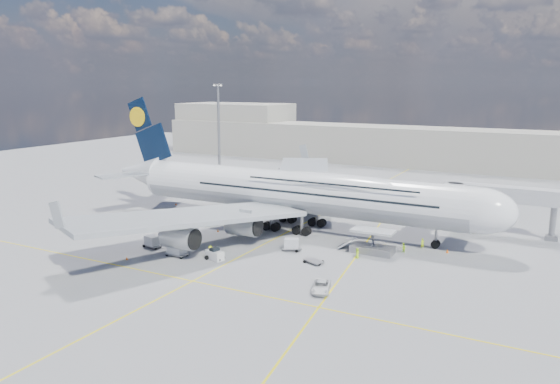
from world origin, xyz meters
The scene contains 31 objects.
ground centered at (0.00, 0.00, 0.00)m, with size 300.00×300.00×0.00m, color gray.
taxi_line_main centered at (0.00, 0.00, 0.01)m, with size 0.25×220.00×0.01m, color yellow.
taxi_line_cross centered at (0.00, -20.00, 0.01)m, with size 120.00×0.25×0.01m, color yellow.
taxi_line_diag centered at (14.00, 10.00, 0.01)m, with size 0.25×100.00×0.01m, color yellow.
airliner centered at (0.26, 10.00, 6.87)m, with size 77.26×79.15×23.71m.
jet_bridge centered at (29.81, 20.94, 6.85)m, with size 18.80×12.10×8.50m.
cargo_loader centered at (16.82, 2.89, 1.25)m, with size 8.53×3.20×3.67m.
light_mast centered at (-40.00, 45.00, 13.21)m, with size 3.00×0.70×25.50m.
terminal centered at (0.00, 95.00, 6.00)m, with size 180.00×16.00×12.00m, color #B2AD9E.
hangar centered at (-70.00, 100.00, 9.00)m, with size 40.00×22.00×18.00m, color #B2AD9E.
dolly_row_a centered at (-20.18, 0.84, 0.36)m, with size 3.17×1.72×0.46m.
dolly_row_b centered at (-8.55, -12.61, 1.14)m, with size 3.36×1.81×2.12m.
dolly_row_c centered at (-14.85, -10.91, 1.01)m, with size 3.24×2.18×1.88m.
dolly_back centered at (-24.48, -0.63, 0.36)m, with size 3.53×2.48×0.47m.
dolly_nose_far centered at (11.04, -5.83, 0.34)m, with size 3.35×2.65×0.43m.
dolly_nose_near centered at (5.44, -1.88, 1.02)m, with size 3.37×2.68×1.89m.
baggage_tug centered at (-2.49, -11.32, 0.81)m, with size 3.20×2.17×1.83m.
catering_truck_inner centered at (-16.41, 21.49, 1.65)m, with size 6.07×2.85×3.50m.
catering_truck_outer centered at (-21.96, 50.98, 1.68)m, with size 6.30×3.10×3.61m.
service_van centered at (16.46, -15.36, 0.64)m, with size 2.14×4.64×1.29m, color silver.
crew_nose centered at (23.27, 8.61, 0.85)m, with size 0.62×0.41×1.70m, color #C0E718.
crew_loader centered at (21.21, 5.13, 0.77)m, with size 0.75×0.58×1.54m, color #BAFD1A.
crew_wing centered at (-7.93, 1.94, 0.91)m, with size 1.06×0.44×1.82m, color #E7F419.
crew_van centered at (15.87, -0.74, 0.80)m, with size 0.78×0.51×1.59m, color #B3EE19.
crew_tug centered at (-3.61, -10.80, 0.93)m, with size 1.20×0.69×1.86m, color #C6E317.
cone_nose centered at (27.18, 8.37, 0.29)m, with size 0.47×0.47×0.60m.
cone_wing_left_inner centered at (-8.01, 24.65, 0.26)m, with size 0.43×0.43×0.55m.
cone_wing_left_outer centered at (-11.35, 40.11, 0.24)m, with size 0.39×0.39×0.49m.
cone_wing_right_inner centered at (-10.86, 1.67, 0.25)m, with size 0.41×0.41×0.53m.
cone_wing_right_outer centered at (-14.01, -17.42, 0.23)m, with size 0.38×0.38×0.48m.
cone_tail centered at (-30.93, 15.11, 0.24)m, with size 0.39×0.39×0.49m.
Camera 1 is at (42.35, -74.75, 25.74)m, focal length 35.00 mm.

